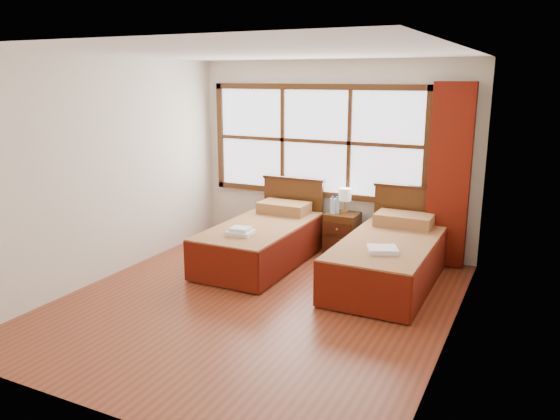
% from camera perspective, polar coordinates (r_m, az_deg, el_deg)
% --- Properties ---
extents(floor, '(4.50, 4.50, 0.00)m').
position_cam_1_polar(floor, '(5.99, -2.52, -9.59)').
color(floor, brown).
rests_on(floor, ground).
extents(ceiling, '(4.50, 4.50, 0.00)m').
position_cam_1_polar(ceiling, '(5.50, -2.81, 16.11)').
color(ceiling, white).
rests_on(ceiling, wall_back).
extents(wall_back, '(4.00, 0.00, 4.00)m').
position_cam_1_polar(wall_back, '(7.62, 5.54, 5.61)').
color(wall_back, silver).
rests_on(wall_back, floor).
extents(wall_left, '(0.00, 4.50, 4.50)m').
position_cam_1_polar(wall_left, '(6.78, -17.67, 4.01)').
color(wall_left, silver).
rests_on(wall_left, floor).
extents(wall_right, '(0.00, 4.50, 4.50)m').
position_cam_1_polar(wall_right, '(4.98, 17.97, 0.63)').
color(wall_right, silver).
rests_on(wall_right, floor).
extents(window, '(3.16, 0.06, 1.56)m').
position_cam_1_polar(window, '(7.65, 3.71, 7.18)').
color(window, white).
rests_on(window, wall_back).
extents(curtain, '(0.50, 0.16, 2.30)m').
position_cam_1_polar(curtain, '(7.11, 17.27, 3.40)').
color(curtain, maroon).
rests_on(curtain, wall_back).
extents(bed_left, '(1.01, 2.03, 0.98)m').
position_cam_1_polar(bed_left, '(7.12, -1.81, -3.17)').
color(bed_left, '#3C1B0C').
rests_on(bed_left, floor).
extents(bed_right, '(1.03, 2.05, 1.00)m').
position_cam_1_polar(bed_right, '(6.54, 11.32, -4.94)').
color(bed_right, '#3C1B0C').
rests_on(bed_right, floor).
extents(nightstand, '(0.43, 0.43, 0.57)m').
position_cam_1_polar(nightstand, '(7.52, 6.50, -2.45)').
color(nightstand, '#4A2810').
rests_on(nightstand, floor).
extents(towels_left, '(0.32, 0.29, 0.09)m').
position_cam_1_polar(towels_left, '(6.59, -4.17, -2.24)').
color(towels_left, white).
rests_on(towels_left, bed_left).
extents(towels_right, '(0.40, 0.38, 0.05)m').
position_cam_1_polar(towels_right, '(6.00, 10.66, -4.08)').
color(towels_right, white).
rests_on(towels_right, bed_right).
extents(lamp, '(0.17, 0.17, 0.33)m').
position_cam_1_polar(lamp, '(7.46, 6.81, 1.53)').
color(lamp, gold).
rests_on(lamp, nightstand).
extents(bottle_near, '(0.06, 0.06, 0.24)m').
position_cam_1_polar(bottle_near, '(7.39, 5.54, 0.45)').
color(bottle_near, '#BBE1F1').
rests_on(bottle_near, nightstand).
extents(bottle_far, '(0.06, 0.06, 0.23)m').
position_cam_1_polar(bottle_far, '(7.42, 5.98, 0.46)').
color(bottle_far, '#BBE1F1').
rests_on(bottle_far, nightstand).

